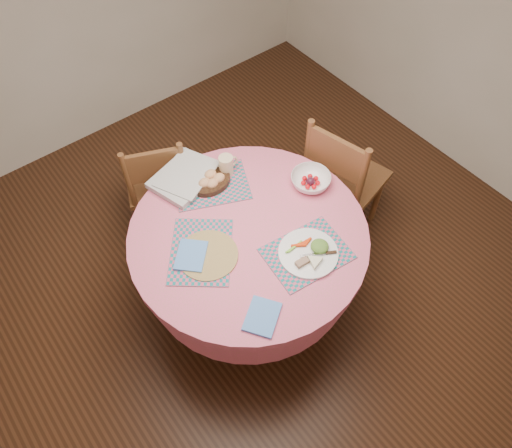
{
  "coord_description": "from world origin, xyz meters",
  "views": [
    {
      "loc": [
        -0.88,
        -1.19,
        2.82
      ],
      "look_at": [
        0.05,
        0.0,
        0.78
      ],
      "focal_mm": 35.0,
      "sensor_mm": 36.0,
      "label": 1
    }
  ],
  "objects_px": {
    "bread_bowl": "(211,181)",
    "fruit_bowl": "(311,180)",
    "wicker_trivet": "(208,255)",
    "chair_back": "(159,182)",
    "dining_table": "(249,253)",
    "latte_mug": "(227,165)",
    "chair_right": "(342,178)",
    "dinner_plate": "(310,252)"
  },
  "relations": [
    {
      "from": "chair_back",
      "to": "dining_table",
      "type": "bearing_deg",
      "value": 119.14
    },
    {
      "from": "bread_bowl",
      "to": "latte_mug",
      "type": "xyz_separation_m",
      "value": [
        0.12,
        0.02,
        0.03
      ]
    },
    {
      "from": "latte_mug",
      "to": "dining_table",
      "type": "bearing_deg",
      "value": -111.59
    },
    {
      "from": "chair_right",
      "to": "bread_bowl",
      "type": "relative_size",
      "value": 4.19
    },
    {
      "from": "dining_table",
      "to": "latte_mug",
      "type": "distance_m",
      "value": 0.5
    },
    {
      "from": "chair_back",
      "to": "dinner_plate",
      "type": "distance_m",
      "value": 1.2
    },
    {
      "from": "wicker_trivet",
      "to": "latte_mug",
      "type": "relative_size",
      "value": 2.56
    },
    {
      "from": "dinner_plate",
      "to": "latte_mug",
      "type": "xyz_separation_m",
      "value": [
        0.0,
        0.69,
        0.04
      ]
    },
    {
      "from": "bread_bowl",
      "to": "fruit_bowl",
      "type": "bearing_deg",
      "value": -37.84
    },
    {
      "from": "dining_table",
      "to": "chair_right",
      "type": "distance_m",
      "value": 0.83
    },
    {
      "from": "chair_back",
      "to": "wicker_trivet",
      "type": "height_order",
      "value": "chair_back"
    },
    {
      "from": "bread_bowl",
      "to": "fruit_bowl",
      "type": "distance_m",
      "value": 0.54
    },
    {
      "from": "dinner_plate",
      "to": "fruit_bowl",
      "type": "distance_m",
      "value": 0.46
    },
    {
      "from": "chair_back",
      "to": "chair_right",
      "type": "bearing_deg",
      "value": 164.93
    },
    {
      "from": "chair_back",
      "to": "dinner_plate",
      "type": "bearing_deg",
      "value": 125.49
    },
    {
      "from": "dining_table",
      "to": "bread_bowl",
      "type": "distance_m",
      "value": 0.44
    },
    {
      "from": "chair_back",
      "to": "fruit_bowl",
      "type": "distance_m",
      "value": 1.01
    },
    {
      "from": "wicker_trivet",
      "to": "dinner_plate",
      "type": "xyz_separation_m",
      "value": [
        0.4,
        -0.31,
        0.01
      ]
    },
    {
      "from": "wicker_trivet",
      "to": "chair_back",
      "type": "bearing_deg",
      "value": 78.68
    },
    {
      "from": "bread_bowl",
      "to": "fruit_bowl",
      "type": "xyz_separation_m",
      "value": [
        0.43,
        -0.33,
        -0.0
      ]
    },
    {
      "from": "dining_table",
      "to": "chair_right",
      "type": "height_order",
      "value": "chair_right"
    },
    {
      "from": "bread_bowl",
      "to": "wicker_trivet",
      "type": "bearing_deg",
      "value": -127.29
    },
    {
      "from": "wicker_trivet",
      "to": "latte_mug",
      "type": "height_order",
      "value": "latte_mug"
    },
    {
      "from": "fruit_bowl",
      "to": "dining_table",
      "type": "bearing_deg",
      "value": -174.42
    },
    {
      "from": "fruit_bowl",
      "to": "chair_right",
      "type": "bearing_deg",
      "value": 10.77
    },
    {
      "from": "chair_right",
      "to": "fruit_bowl",
      "type": "bearing_deg",
      "value": 87.23
    },
    {
      "from": "dinner_plate",
      "to": "fruit_bowl",
      "type": "bearing_deg",
      "value": 47.8
    },
    {
      "from": "bread_bowl",
      "to": "fruit_bowl",
      "type": "height_order",
      "value": "bread_bowl"
    },
    {
      "from": "wicker_trivet",
      "to": "fruit_bowl",
      "type": "xyz_separation_m",
      "value": [
        0.71,
        0.04,
        0.03
      ]
    },
    {
      "from": "chair_right",
      "to": "bread_bowl",
      "type": "height_order",
      "value": "chair_right"
    },
    {
      "from": "dinner_plate",
      "to": "latte_mug",
      "type": "relative_size",
      "value": 2.54
    },
    {
      "from": "dining_table",
      "to": "fruit_bowl",
      "type": "bearing_deg",
      "value": 5.58
    },
    {
      "from": "dining_table",
      "to": "bread_bowl",
      "type": "relative_size",
      "value": 5.39
    },
    {
      "from": "dinner_plate",
      "to": "chair_back",
      "type": "bearing_deg",
      "value": 101.75
    },
    {
      "from": "chair_right",
      "to": "bread_bowl",
      "type": "distance_m",
      "value": 0.87
    },
    {
      "from": "dining_table",
      "to": "latte_mug",
      "type": "relative_size",
      "value": 10.6
    },
    {
      "from": "dining_table",
      "to": "dinner_plate",
      "type": "height_order",
      "value": "dinner_plate"
    },
    {
      "from": "latte_mug",
      "to": "bread_bowl",
      "type": "bearing_deg",
      "value": -169.99
    },
    {
      "from": "chair_back",
      "to": "latte_mug",
      "type": "distance_m",
      "value": 0.61
    },
    {
      "from": "dining_table",
      "to": "bread_bowl",
      "type": "bearing_deg",
      "value": 84.46
    },
    {
      "from": "fruit_bowl",
      "to": "bread_bowl",
      "type": "bearing_deg",
      "value": 142.16
    },
    {
      "from": "wicker_trivet",
      "to": "fruit_bowl",
      "type": "bearing_deg",
      "value": 2.84
    }
  ]
}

